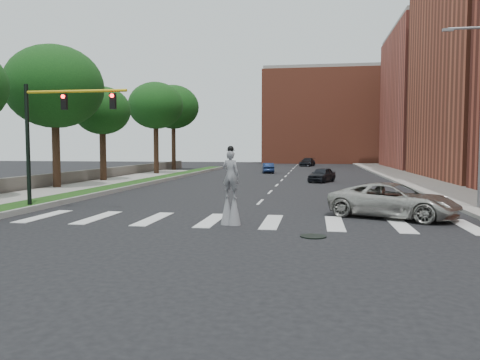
% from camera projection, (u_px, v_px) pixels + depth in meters
% --- Properties ---
extents(ground_plane, '(160.00, 160.00, 0.00)m').
position_uv_depth(ground_plane, '(237.00, 225.00, 18.64)').
color(ground_plane, black).
rests_on(ground_plane, ground).
extents(grass_median, '(2.00, 60.00, 0.25)m').
position_uv_depth(grass_median, '(143.00, 182.00, 40.14)').
color(grass_median, '#173C11').
rests_on(grass_median, ground).
extents(median_curb, '(0.20, 60.00, 0.28)m').
position_uv_depth(median_curb, '(155.00, 182.00, 39.97)').
color(median_curb, gray).
rests_on(median_curb, ground).
extents(sidewalk_left, '(4.00, 60.00, 0.18)m').
position_uv_depth(sidewalk_left, '(45.00, 193.00, 30.76)').
color(sidewalk_left, gray).
rests_on(sidewalk_left, ground).
extents(sidewalk_right, '(5.00, 90.00, 0.18)m').
position_uv_depth(sidewalk_right, '(423.00, 181.00, 41.31)').
color(sidewalk_right, gray).
rests_on(sidewalk_right, ground).
extents(stone_wall, '(0.50, 56.00, 1.10)m').
position_uv_depth(stone_wall, '(94.00, 175.00, 42.94)').
color(stone_wall, '#534E47').
rests_on(stone_wall, ground).
extents(manhole, '(0.90, 0.90, 0.04)m').
position_uv_depth(manhole, '(313.00, 236.00, 16.20)').
color(manhole, black).
rests_on(manhole, ground).
extents(building_far, '(16.00, 22.00, 20.00)m').
position_uv_depth(building_far, '(447.00, 100.00, 67.71)').
color(building_far, '#B45142').
rests_on(building_far, ground).
extents(building_backdrop, '(26.00, 14.00, 18.00)m').
position_uv_depth(building_backdrop, '(330.00, 118.00, 93.93)').
color(building_backdrop, '#994630').
rests_on(building_backdrop, ground).
extents(streetlight, '(2.05, 0.20, 9.00)m').
position_uv_depth(streetlight, '(480.00, 110.00, 22.51)').
color(streetlight, slate).
rests_on(streetlight, ground).
extents(traffic_signal, '(5.30, 0.23, 6.20)m').
position_uv_depth(traffic_signal, '(50.00, 126.00, 22.84)').
color(traffic_signal, black).
rests_on(traffic_signal, ground).
extents(stilt_performer, '(0.83, 0.62, 3.17)m').
position_uv_depth(stilt_performer, '(231.00, 192.00, 18.67)').
color(stilt_performer, black).
rests_on(stilt_performer, ground).
extents(suv_crossing, '(6.09, 4.69, 1.54)m').
position_uv_depth(suv_crossing, '(394.00, 201.00, 20.53)').
color(suv_crossing, '#A9A79F').
rests_on(suv_crossing, ground).
extents(car_near, '(2.81, 4.16, 1.31)m').
position_uv_depth(car_near, '(322.00, 175.00, 41.77)').
color(car_near, black).
rests_on(car_near, ground).
extents(car_mid, '(1.85, 3.85, 1.22)m').
position_uv_depth(car_mid, '(268.00, 168.00, 56.65)').
color(car_mid, '#16254D').
rests_on(car_mid, ground).
extents(car_far, '(2.86, 5.01, 1.37)m').
position_uv_depth(car_far, '(307.00, 162.00, 77.00)').
color(car_far, black).
rests_on(car_far, ground).
extents(tree_2, '(7.08, 7.08, 10.54)m').
position_uv_depth(tree_2, '(54.00, 87.00, 34.08)').
color(tree_2, black).
rests_on(tree_2, ground).
extents(tree_3, '(4.99, 4.99, 8.48)m').
position_uv_depth(tree_3, '(102.00, 111.00, 41.34)').
color(tree_3, black).
rests_on(tree_3, ground).
extents(tree_4, '(6.15, 6.15, 10.41)m').
position_uv_depth(tree_4, '(156.00, 106.00, 52.39)').
color(tree_4, black).
rests_on(tree_4, ground).
extents(tree_5, '(6.95, 6.95, 11.53)m').
position_uv_depth(tree_5, '(173.00, 107.00, 63.37)').
color(tree_5, black).
rests_on(tree_5, ground).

